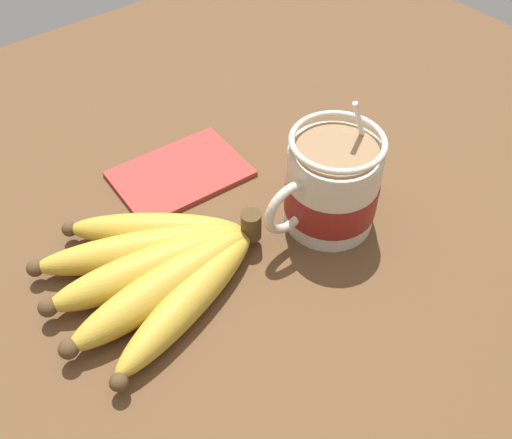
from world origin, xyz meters
TOP-DOWN VIEW (x-y plane):
  - table at (0.00, 0.00)cm, footprint 116.76×116.76cm
  - coffee_mug at (-8.12, -3.75)cm, footprint 15.02×9.22cm
  - banana_bunch at (9.37, -7.75)cm, footprint 21.87×19.88cm
  - napkin at (0.38, -18.83)cm, footprint 14.67×10.69cm

SIDE VIEW (x-z plane):
  - table at x=0.00cm, z-range 0.00..2.65cm
  - napkin at x=0.38cm, z-range 2.65..3.25cm
  - banana_bunch at x=9.37cm, z-range 2.39..6.55cm
  - coffee_mug at x=-8.12cm, z-range 0.43..14.19cm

